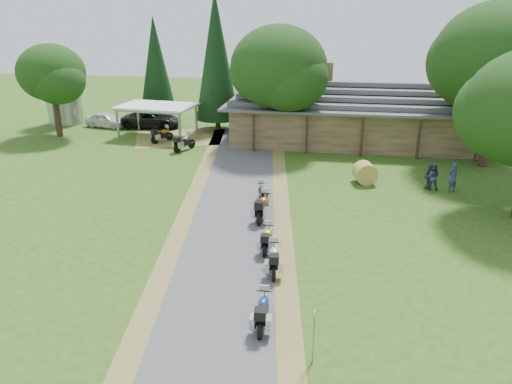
% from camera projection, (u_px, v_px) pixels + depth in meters
% --- Properties ---
extents(ground, '(120.00, 120.00, 0.00)m').
position_uv_depth(ground, '(220.00, 286.00, 19.68)').
color(ground, '#294B15').
rests_on(ground, ground).
extents(driveway, '(51.95, 51.95, 0.00)m').
position_uv_depth(driveway, '(229.00, 241.00, 23.45)').
color(driveway, '#4B4B4E').
rests_on(driveway, ground).
extents(lodge, '(21.40, 9.40, 4.90)m').
position_uv_depth(lodge, '(361.00, 112.00, 40.10)').
color(lodge, brown).
rests_on(lodge, ground).
extents(silo, '(3.32, 3.32, 6.43)m').
position_uv_depth(silo, '(62.00, 89.00, 46.26)').
color(silo, gray).
rests_on(silo, ground).
extents(carport, '(6.59, 4.77, 2.68)m').
position_uv_depth(carport, '(158.00, 121.00, 42.04)').
color(carport, white).
rests_on(carport, ground).
extents(car_white_sedan, '(3.16, 5.41, 1.69)m').
position_uv_depth(car_white_sedan, '(106.00, 118.00, 45.50)').
color(car_white_sedan, silver).
rests_on(car_white_sedan, ground).
extents(car_dark_suv, '(2.91, 5.96, 2.22)m').
position_uv_depth(car_dark_suv, '(151.00, 115.00, 45.31)').
color(car_dark_suv, black).
rests_on(car_dark_suv, ground).
extents(motorcycle_row_a, '(0.69, 1.88, 1.27)m').
position_uv_depth(motorcycle_row_a, '(263.00, 309.00, 17.04)').
color(motorcycle_row_a, navy).
rests_on(motorcycle_row_a, ground).
extents(motorcycle_row_b, '(0.85, 1.96, 1.30)m').
position_uv_depth(motorcycle_row_b, '(274.00, 257.00, 20.56)').
color(motorcycle_row_b, '#B4B7BC').
rests_on(motorcycle_row_b, ground).
extents(motorcycle_row_c, '(0.59, 1.77, 1.20)m').
position_uv_depth(motorcycle_row_c, '(267.00, 238.00, 22.43)').
color(motorcycle_row_c, yellow).
rests_on(motorcycle_row_c, ground).
extents(motorcycle_row_d, '(0.79, 2.17, 1.46)m').
position_uv_depth(motorcycle_row_d, '(263.00, 206.00, 25.70)').
color(motorcycle_row_d, '#B55B16').
rests_on(motorcycle_row_d, ground).
extents(motorcycle_row_e, '(1.05, 1.77, 1.15)m').
position_uv_depth(motorcycle_row_e, '(262.00, 193.00, 27.96)').
color(motorcycle_row_e, black).
rests_on(motorcycle_row_e, ground).
extents(motorcycle_carport_a, '(1.56, 1.98, 1.33)m').
position_uv_depth(motorcycle_carport_a, '(162.00, 134.00, 40.46)').
color(motorcycle_carport_a, '#D39701').
rests_on(motorcycle_carport_a, ground).
extents(motorcycle_carport_b, '(1.48, 2.12, 1.39)m').
position_uv_depth(motorcycle_carport_b, '(184.00, 142.00, 38.10)').
color(motorcycle_carport_b, slate).
rests_on(motorcycle_carport_b, ground).
extents(person_a, '(0.76, 0.70, 2.17)m').
position_uv_depth(person_a, '(453.00, 175.00, 29.35)').
color(person_a, navy).
rests_on(person_a, ground).
extents(person_b, '(0.61, 0.49, 1.94)m').
position_uv_depth(person_b, '(433.00, 174.00, 29.77)').
color(person_b, navy).
rests_on(person_b, ground).
extents(person_c, '(0.64, 0.65, 1.86)m').
position_uv_depth(person_c, '(429.00, 174.00, 29.93)').
color(person_c, navy).
rests_on(person_c, ground).
extents(hay_bale, '(1.58, 1.49, 1.33)m').
position_uv_depth(hay_bale, '(365.00, 173.00, 31.00)').
color(hay_bale, olive).
rests_on(hay_bale, ground).
extents(sign_post, '(0.33, 0.05, 1.82)m').
position_uv_depth(sign_post, '(313.00, 337.00, 15.14)').
color(sign_post, gray).
rests_on(sign_post, ground).
extents(oak_lodge_left, '(7.12, 7.12, 10.07)m').
position_uv_depth(oak_lodge_left, '(278.00, 83.00, 36.99)').
color(oak_lodge_left, '#13330F').
rests_on(oak_lodge_left, ground).
extents(oak_lodge_right, '(8.42, 8.42, 11.81)m').
position_uv_depth(oak_lodge_right, '(496.00, 80.00, 32.52)').
color(oak_lodge_right, '#13330F').
rests_on(oak_lodge_right, ground).
extents(oak_silo, '(5.47, 5.47, 8.58)m').
position_uv_depth(oak_silo, '(53.00, 85.00, 41.12)').
color(oak_silo, '#13330F').
rests_on(oak_silo, ground).
extents(cedar_near, '(3.80, 3.80, 11.84)m').
position_uv_depth(cedar_near, '(216.00, 62.00, 42.78)').
color(cedar_near, black).
rests_on(cedar_near, ground).
extents(cedar_far, '(3.40, 3.40, 9.71)m').
position_uv_depth(cedar_far, '(156.00, 70.00, 46.62)').
color(cedar_far, black).
rests_on(cedar_far, ground).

